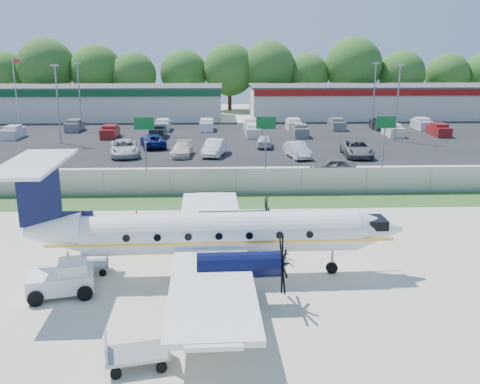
{
  "coord_description": "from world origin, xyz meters",
  "views": [
    {
      "loc": [
        -1.19,
        -25.41,
        10.63
      ],
      "look_at": [
        0.0,
        6.0,
        2.3
      ],
      "focal_mm": 40.0,
      "sensor_mm": 36.0,
      "label": 1
    }
  ],
  "objects_px": {
    "baggage_cart_far": "(137,352)",
    "pushback_tug": "(64,279)",
    "aircraft": "(213,233)",
    "baggage_cart_near": "(88,264)"
  },
  "relations": [
    {
      "from": "aircraft",
      "to": "baggage_cart_far",
      "type": "distance_m",
      "value": 8.15
    },
    {
      "from": "baggage_cart_near",
      "to": "pushback_tug",
      "type": "bearing_deg",
      "value": -102.64
    },
    {
      "from": "aircraft",
      "to": "baggage_cart_near",
      "type": "relative_size",
      "value": 8.6
    },
    {
      "from": "aircraft",
      "to": "pushback_tug",
      "type": "relative_size",
      "value": 5.9
    },
    {
      "from": "baggage_cart_near",
      "to": "baggage_cart_far",
      "type": "bearing_deg",
      "value": -66.08
    },
    {
      "from": "baggage_cart_far",
      "to": "pushback_tug",
      "type": "bearing_deg",
      "value": 125.23
    },
    {
      "from": "baggage_cart_far",
      "to": "baggage_cart_near",
      "type": "bearing_deg",
      "value": 113.92
    },
    {
      "from": "pushback_tug",
      "to": "aircraft",
      "type": "bearing_deg",
      "value": 14.24
    },
    {
      "from": "aircraft",
      "to": "pushback_tug",
      "type": "distance_m",
      "value": 7.06
    },
    {
      "from": "baggage_cart_near",
      "to": "baggage_cart_far",
      "type": "height_order",
      "value": "baggage_cart_far"
    }
  ]
}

